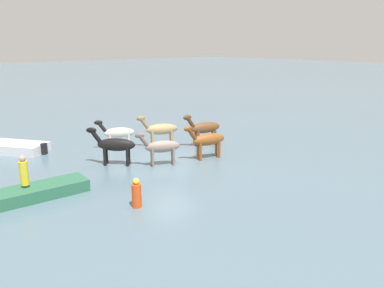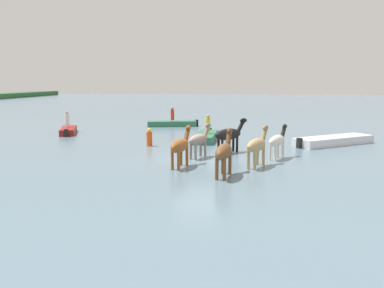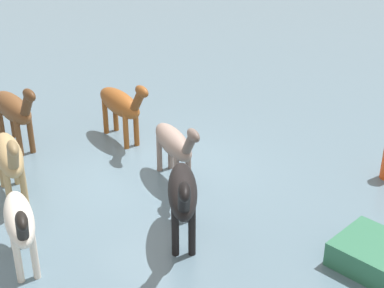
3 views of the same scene
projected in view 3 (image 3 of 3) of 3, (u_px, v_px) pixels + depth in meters
ground_plane at (158, 174)px, 13.66m from camera, size 219.69×219.69×0.00m
horse_rear_stallion at (20, 221)px, 10.17m from camera, size 2.14×1.32×1.74m
horse_lead at (121, 104)px, 14.85m from camera, size 2.42×0.97×1.87m
horse_dun_straggler at (174, 144)px, 12.94m from camera, size 2.19×1.25×1.75m
horse_dark_mare at (14, 109)px, 14.45m from camera, size 2.53×0.92×1.95m
horse_mid_herd at (183, 193)px, 10.84m from camera, size 1.98×2.01×1.90m
horse_chestnut_trailing at (9, 157)px, 12.20m from camera, size 2.37×1.34×1.89m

